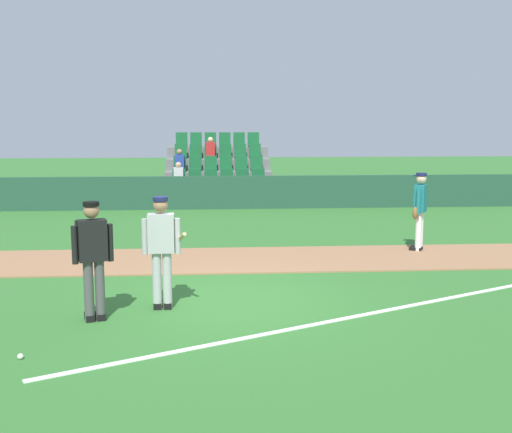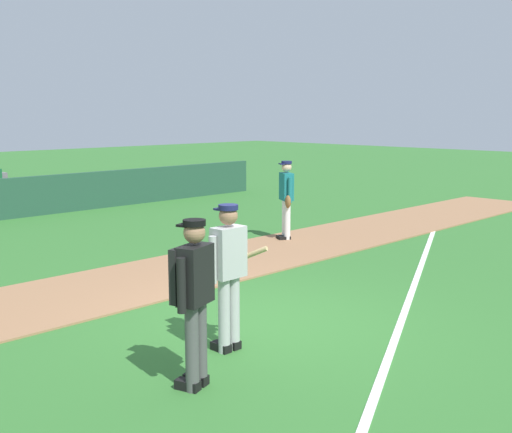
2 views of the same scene
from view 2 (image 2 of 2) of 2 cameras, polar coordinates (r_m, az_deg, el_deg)
The scene contains 6 objects.
ground_plane at distance 8.69m, azimuth 0.68°, elevation -9.48°, with size 80.00×80.00×0.00m, color #33702D.
infield_dirt_path at distance 10.84m, azimuth -10.50°, elevation -5.73°, with size 28.00×2.43×0.03m, color #9E704C.
foul_line_chalk at distance 10.69m, azimuth 14.02°, elevation -6.11°, with size 12.00×0.10×0.01m, color white.
batter_grey_jersey at distance 7.43m, azimuth -2.47°, elevation -4.96°, with size 0.70×0.77×1.76m.
umpire_home_plate at distance 6.45m, azimuth -5.65°, elevation -6.94°, with size 0.56×0.40×1.76m.
runner_teal_jersey at distance 13.95m, azimuth 2.74°, elevation 1.74°, with size 0.47×0.59×1.76m.
Camera 2 is at (-5.89, -5.74, 2.80)m, focal length 44.42 mm.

